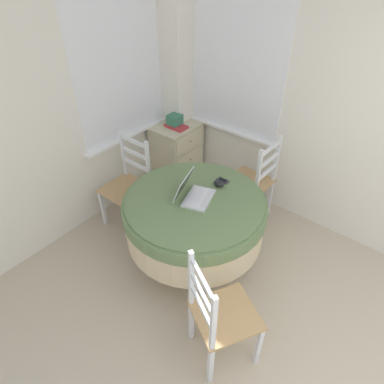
% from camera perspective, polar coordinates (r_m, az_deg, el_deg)
% --- Properties ---
extents(corner_room_shell, '(4.24, 5.26, 2.55)m').
position_cam_1_polar(corner_room_shell, '(2.95, 5.36, 11.23)').
color(corner_room_shell, white).
rests_on(corner_room_shell, ground_plane).
extents(round_dining_table, '(1.24, 1.24, 0.76)m').
position_cam_1_polar(round_dining_table, '(3.01, 0.42, -3.99)').
color(round_dining_table, '#4C3D2D').
rests_on(round_dining_table, ground_plane).
extents(laptop, '(0.38, 0.36, 0.21)m').
position_cam_1_polar(laptop, '(2.89, 0.23, -0.23)').
color(laptop, silver).
rests_on(laptop, round_dining_table).
extents(computer_mouse, '(0.07, 0.10, 0.05)m').
position_cam_1_polar(computer_mouse, '(3.04, 4.47, 1.39)').
color(computer_mouse, black).
rests_on(computer_mouse, round_dining_table).
extents(cell_phone, '(0.06, 0.12, 0.01)m').
position_cam_1_polar(cell_phone, '(3.12, 5.16, 1.94)').
color(cell_phone, '#2D2D33').
rests_on(cell_phone, round_dining_table).
extents(dining_chair_near_back_window, '(0.43, 0.41, 0.99)m').
position_cam_1_polar(dining_chair_near_back_window, '(3.62, -10.58, 1.09)').
color(dining_chair_near_back_window, tan).
rests_on(dining_chair_near_back_window, ground_plane).
extents(dining_chair_near_right_window, '(0.42, 0.44, 0.99)m').
position_cam_1_polar(dining_chair_near_right_window, '(3.67, 10.13, 1.70)').
color(dining_chair_near_right_window, tan).
rests_on(dining_chair_near_right_window, ground_plane).
extents(dining_chair_camera_near, '(0.57, 0.57, 0.99)m').
position_cam_1_polar(dining_chair_camera_near, '(2.51, 4.61, -19.90)').
color(dining_chair_camera_near, tan).
rests_on(dining_chair_camera_near, ground_plane).
extents(corner_cabinet, '(0.56, 0.45, 0.77)m').
position_cam_1_polar(corner_cabinet, '(4.26, -2.54, 6.54)').
color(corner_cabinet, beige).
rests_on(corner_cabinet, ground_plane).
extents(storage_box, '(0.15, 0.14, 0.14)m').
position_cam_1_polar(storage_box, '(4.02, -2.87, 11.83)').
color(storage_box, '#387A5B').
rests_on(storage_box, corner_cabinet).
extents(book_on_cabinet, '(0.15, 0.25, 0.02)m').
position_cam_1_polar(book_on_cabinet, '(4.01, -2.64, 10.87)').
color(book_on_cabinet, '#BC3338').
rests_on(book_on_cabinet, corner_cabinet).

